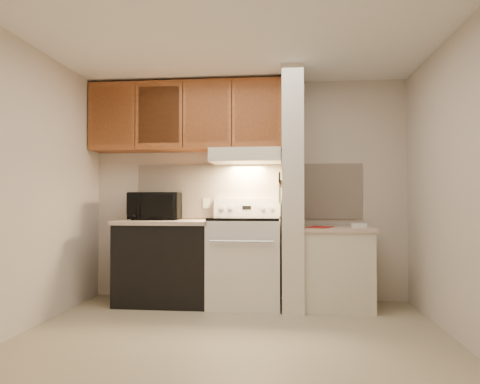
# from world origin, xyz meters

# --- Properties ---
(floor) EXTENTS (3.60, 3.60, 0.00)m
(floor) POSITION_xyz_m (0.00, 0.00, 0.00)
(floor) COLOR tan
(floor) RESTS_ON ground
(ceiling) EXTENTS (3.60, 3.60, 0.00)m
(ceiling) POSITION_xyz_m (0.00, 0.00, 2.50)
(ceiling) COLOR white
(ceiling) RESTS_ON wall_back
(wall_back) EXTENTS (3.60, 2.50, 0.02)m
(wall_back) POSITION_xyz_m (0.00, 1.50, 1.25)
(wall_back) COLOR beige
(wall_back) RESTS_ON floor
(wall_left) EXTENTS (0.02, 3.00, 2.50)m
(wall_left) POSITION_xyz_m (-1.80, 0.00, 1.25)
(wall_left) COLOR beige
(wall_left) RESTS_ON floor
(wall_right) EXTENTS (0.02, 3.00, 2.50)m
(wall_right) POSITION_xyz_m (1.80, 0.00, 1.25)
(wall_right) COLOR beige
(wall_right) RESTS_ON floor
(backsplash) EXTENTS (2.60, 0.02, 0.63)m
(backsplash) POSITION_xyz_m (0.00, 1.49, 1.24)
(backsplash) COLOR #F8E4CA
(backsplash) RESTS_ON wall_back
(range_body) EXTENTS (0.76, 0.65, 0.92)m
(range_body) POSITION_xyz_m (0.00, 1.16, 0.46)
(range_body) COLOR silver
(range_body) RESTS_ON floor
(oven_window) EXTENTS (0.50, 0.01, 0.30)m
(oven_window) POSITION_xyz_m (0.00, 0.84, 0.50)
(oven_window) COLOR black
(oven_window) RESTS_ON range_body
(oven_handle) EXTENTS (0.65, 0.02, 0.02)m
(oven_handle) POSITION_xyz_m (0.00, 0.80, 0.72)
(oven_handle) COLOR silver
(oven_handle) RESTS_ON range_body
(cooktop) EXTENTS (0.74, 0.64, 0.03)m
(cooktop) POSITION_xyz_m (0.00, 1.16, 0.94)
(cooktop) COLOR black
(cooktop) RESTS_ON range_body
(range_backguard) EXTENTS (0.76, 0.08, 0.20)m
(range_backguard) POSITION_xyz_m (0.00, 1.44, 1.05)
(range_backguard) COLOR silver
(range_backguard) RESTS_ON range_body
(range_display) EXTENTS (0.10, 0.01, 0.04)m
(range_display) POSITION_xyz_m (0.00, 1.40, 1.05)
(range_display) COLOR black
(range_display) RESTS_ON range_backguard
(range_knob_left_outer) EXTENTS (0.05, 0.02, 0.05)m
(range_knob_left_outer) POSITION_xyz_m (-0.28, 1.40, 1.05)
(range_knob_left_outer) COLOR silver
(range_knob_left_outer) RESTS_ON range_backguard
(range_knob_left_inner) EXTENTS (0.05, 0.02, 0.05)m
(range_knob_left_inner) POSITION_xyz_m (-0.18, 1.40, 1.05)
(range_knob_left_inner) COLOR silver
(range_knob_left_inner) RESTS_ON range_backguard
(range_knob_right_inner) EXTENTS (0.05, 0.02, 0.05)m
(range_knob_right_inner) POSITION_xyz_m (0.18, 1.40, 1.05)
(range_knob_right_inner) COLOR silver
(range_knob_right_inner) RESTS_ON range_backguard
(range_knob_right_outer) EXTENTS (0.05, 0.02, 0.05)m
(range_knob_right_outer) POSITION_xyz_m (0.28, 1.40, 1.05)
(range_knob_right_outer) COLOR silver
(range_knob_right_outer) RESTS_ON range_backguard
(dishwasher_front) EXTENTS (1.00, 0.63, 0.87)m
(dishwasher_front) POSITION_xyz_m (-0.88, 1.17, 0.43)
(dishwasher_front) COLOR black
(dishwasher_front) RESTS_ON floor
(left_countertop) EXTENTS (1.04, 0.67, 0.04)m
(left_countertop) POSITION_xyz_m (-0.88, 1.17, 0.89)
(left_countertop) COLOR #C7AB98
(left_countertop) RESTS_ON dishwasher_front
(spoon_rest) EXTENTS (0.23, 0.10, 0.02)m
(spoon_rest) POSITION_xyz_m (-1.07, 1.36, 0.92)
(spoon_rest) COLOR black
(spoon_rest) RESTS_ON left_countertop
(teal_jar) EXTENTS (0.12, 0.12, 0.11)m
(teal_jar) POSITION_xyz_m (-0.84, 1.39, 0.96)
(teal_jar) COLOR #2B6159
(teal_jar) RESTS_ON left_countertop
(outlet) EXTENTS (0.08, 0.01, 0.12)m
(outlet) POSITION_xyz_m (-0.48, 1.48, 1.10)
(outlet) COLOR beige
(outlet) RESTS_ON backsplash
(microwave) EXTENTS (0.59, 0.42, 0.31)m
(microwave) POSITION_xyz_m (-1.04, 1.31, 1.07)
(microwave) COLOR black
(microwave) RESTS_ON left_countertop
(partition_pillar) EXTENTS (0.22, 0.70, 2.50)m
(partition_pillar) POSITION_xyz_m (0.51, 1.15, 1.25)
(partition_pillar) COLOR beige
(partition_pillar) RESTS_ON floor
(pillar_trim) EXTENTS (0.01, 0.70, 0.04)m
(pillar_trim) POSITION_xyz_m (0.39, 1.15, 1.30)
(pillar_trim) COLOR #975127
(pillar_trim) RESTS_ON partition_pillar
(knife_strip) EXTENTS (0.02, 0.42, 0.04)m
(knife_strip) POSITION_xyz_m (0.39, 1.10, 1.32)
(knife_strip) COLOR black
(knife_strip) RESTS_ON partition_pillar
(knife_blade_a) EXTENTS (0.01, 0.03, 0.16)m
(knife_blade_a) POSITION_xyz_m (0.38, 0.95, 1.22)
(knife_blade_a) COLOR silver
(knife_blade_a) RESTS_ON knife_strip
(knife_handle_a) EXTENTS (0.02, 0.02, 0.10)m
(knife_handle_a) POSITION_xyz_m (0.38, 0.93, 1.37)
(knife_handle_a) COLOR black
(knife_handle_a) RESTS_ON knife_strip
(knife_blade_b) EXTENTS (0.01, 0.04, 0.18)m
(knife_blade_b) POSITION_xyz_m (0.38, 1.01, 1.21)
(knife_blade_b) COLOR silver
(knife_blade_b) RESTS_ON knife_strip
(knife_handle_b) EXTENTS (0.02, 0.02, 0.10)m
(knife_handle_b) POSITION_xyz_m (0.38, 1.01, 1.37)
(knife_handle_b) COLOR black
(knife_handle_b) RESTS_ON knife_strip
(knife_blade_c) EXTENTS (0.01, 0.04, 0.20)m
(knife_blade_c) POSITION_xyz_m (0.38, 1.11, 1.20)
(knife_blade_c) COLOR silver
(knife_blade_c) RESTS_ON knife_strip
(knife_handle_c) EXTENTS (0.02, 0.02, 0.10)m
(knife_handle_c) POSITION_xyz_m (0.38, 1.09, 1.37)
(knife_handle_c) COLOR black
(knife_handle_c) RESTS_ON knife_strip
(knife_blade_d) EXTENTS (0.01, 0.04, 0.16)m
(knife_blade_d) POSITION_xyz_m (0.38, 1.17, 1.22)
(knife_blade_d) COLOR silver
(knife_blade_d) RESTS_ON knife_strip
(knife_handle_d) EXTENTS (0.02, 0.02, 0.10)m
(knife_handle_d) POSITION_xyz_m (0.38, 1.18, 1.37)
(knife_handle_d) COLOR black
(knife_handle_d) RESTS_ON knife_strip
(knife_blade_e) EXTENTS (0.01, 0.04, 0.18)m
(knife_blade_e) POSITION_xyz_m (0.38, 1.27, 1.21)
(knife_blade_e) COLOR silver
(knife_blade_e) RESTS_ON knife_strip
(knife_handle_e) EXTENTS (0.02, 0.02, 0.10)m
(knife_handle_e) POSITION_xyz_m (0.38, 1.26, 1.37)
(knife_handle_e) COLOR black
(knife_handle_e) RESTS_ON knife_strip
(oven_mitt) EXTENTS (0.03, 0.10, 0.24)m
(oven_mitt) POSITION_xyz_m (0.38, 1.32, 1.23)
(oven_mitt) COLOR slate
(oven_mitt) RESTS_ON partition_pillar
(right_cab_base) EXTENTS (0.70, 0.60, 0.81)m
(right_cab_base) POSITION_xyz_m (0.97, 1.15, 0.40)
(right_cab_base) COLOR beige
(right_cab_base) RESTS_ON floor
(right_countertop) EXTENTS (0.74, 0.64, 0.04)m
(right_countertop) POSITION_xyz_m (0.97, 1.15, 0.83)
(right_countertop) COLOR #C7AB98
(right_countertop) RESTS_ON right_cab_base
(red_folder) EXTENTS (0.30, 0.34, 0.01)m
(red_folder) POSITION_xyz_m (0.79, 1.00, 0.85)
(red_folder) COLOR maroon
(red_folder) RESTS_ON right_countertop
(white_box) EXTENTS (0.16, 0.11, 0.04)m
(white_box) POSITION_xyz_m (1.19, 1.06, 0.87)
(white_box) COLOR white
(white_box) RESTS_ON right_countertop
(range_hood) EXTENTS (0.78, 0.44, 0.15)m
(range_hood) POSITION_xyz_m (0.00, 1.28, 1.62)
(range_hood) COLOR beige
(range_hood) RESTS_ON upper_cabinets
(hood_lip) EXTENTS (0.78, 0.04, 0.06)m
(hood_lip) POSITION_xyz_m (0.00, 1.07, 1.58)
(hood_lip) COLOR beige
(hood_lip) RESTS_ON range_hood
(upper_cabinets) EXTENTS (2.18, 0.33, 0.77)m
(upper_cabinets) POSITION_xyz_m (-0.69, 1.32, 2.08)
(upper_cabinets) COLOR #975127
(upper_cabinets) RESTS_ON wall_back
(cab_door_a) EXTENTS (0.46, 0.01, 0.63)m
(cab_door_a) POSITION_xyz_m (-1.51, 1.17, 2.08)
(cab_door_a) COLOR #975127
(cab_door_a) RESTS_ON upper_cabinets
(cab_gap_a) EXTENTS (0.01, 0.01, 0.73)m
(cab_gap_a) POSITION_xyz_m (-1.23, 1.16, 2.08)
(cab_gap_a) COLOR black
(cab_gap_a) RESTS_ON upper_cabinets
(cab_door_b) EXTENTS (0.46, 0.01, 0.63)m
(cab_door_b) POSITION_xyz_m (-0.96, 1.17, 2.08)
(cab_door_b) COLOR #975127
(cab_door_b) RESTS_ON upper_cabinets
(cab_gap_b) EXTENTS (0.01, 0.01, 0.73)m
(cab_gap_b) POSITION_xyz_m (-0.69, 1.16, 2.08)
(cab_gap_b) COLOR black
(cab_gap_b) RESTS_ON upper_cabinets
(cab_door_c) EXTENTS (0.46, 0.01, 0.63)m
(cab_door_c) POSITION_xyz_m (-0.42, 1.17, 2.08)
(cab_door_c) COLOR #975127
(cab_door_c) RESTS_ON upper_cabinets
(cab_gap_c) EXTENTS (0.01, 0.01, 0.73)m
(cab_gap_c) POSITION_xyz_m (-0.14, 1.16, 2.08)
(cab_gap_c) COLOR black
(cab_gap_c) RESTS_ON upper_cabinets
(cab_door_d) EXTENTS (0.46, 0.01, 0.63)m
(cab_door_d) POSITION_xyz_m (0.13, 1.17, 2.08)
(cab_door_d) COLOR #975127
(cab_door_d) RESTS_ON upper_cabinets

